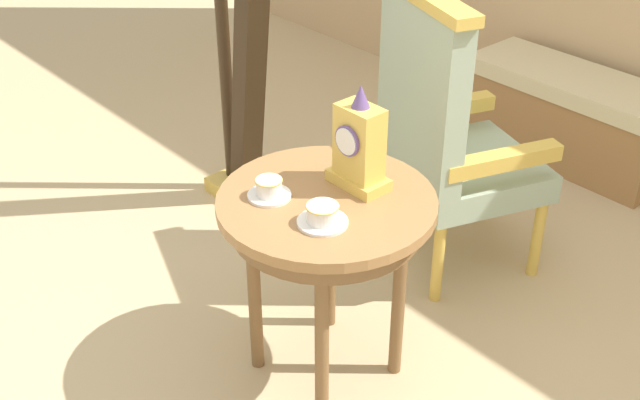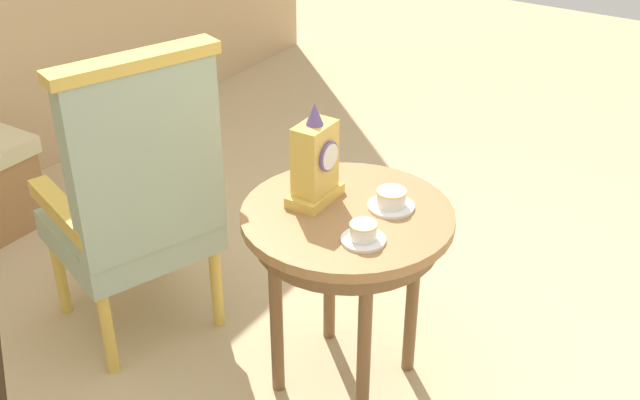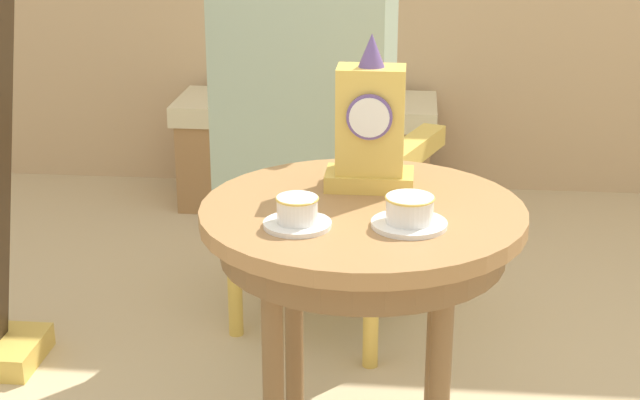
{
  "view_description": "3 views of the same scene",
  "coord_description": "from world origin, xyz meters",
  "px_view_note": "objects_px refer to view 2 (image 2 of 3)",
  "views": [
    {
      "loc": [
        1.64,
        -1.36,
        1.97
      ],
      "look_at": [
        0.0,
        0.09,
        0.62
      ],
      "focal_mm": 45.53,
      "sensor_mm": 36.0,
      "label": 1
    },
    {
      "loc": [
        -1.74,
        -1.03,
        1.95
      ],
      "look_at": [
        0.14,
        0.17,
        0.66
      ],
      "focal_mm": 44.2,
      "sensor_mm": 36.0,
      "label": 2
    },
    {
      "loc": [
        0.19,
        -1.83,
        1.37
      ],
      "look_at": [
        -0.0,
        0.06,
        0.69
      ],
      "focal_mm": 54.21,
      "sensor_mm": 36.0,
      "label": 3
    }
  ],
  "objects_px": {
    "side_table": "(347,234)",
    "mantel_clock": "(315,163)",
    "teacup_right": "(391,200)",
    "armchair": "(137,197)",
    "teacup_left": "(363,233)"
  },
  "relations": [
    {
      "from": "side_table",
      "to": "teacup_right",
      "type": "relative_size",
      "value": 4.61
    },
    {
      "from": "mantel_clock",
      "to": "armchair",
      "type": "xyz_separation_m",
      "value": [
        -0.18,
        0.63,
        -0.23
      ]
    },
    {
      "from": "teacup_right",
      "to": "mantel_clock",
      "type": "relative_size",
      "value": 0.44
    },
    {
      "from": "teacup_right",
      "to": "armchair",
      "type": "bearing_deg",
      "value": 107.26
    },
    {
      "from": "side_table",
      "to": "mantel_clock",
      "type": "relative_size",
      "value": 2.05
    },
    {
      "from": "side_table",
      "to": "armchair",
      "type": "distance_m",
      "value": 0.77
    },
    {
      "from": "armchair",
      "to": "side_table",
      "type": "bearing_deg",
      "value": -77.33
    },
    {
      "from": "armchair",
      "to": "teacup_right",
      "type": "bearing_deg",
      "value": -72.74
    },
    {
      "from": "teacup_right",
      "to": "side_table",
      "type": "bearing_deg",
      "value": 133.16
    },
    {
      "from": "mantel_clock",
      "to": "teacup_right",
      "type": "bearing_deg",
      "value": -68.45
    },
    {
      "from": "mantel_clock",
      "to": "teacup_left",
      "type": "bearing_deg",
      "value": -117.01
    },
    {
      "from": "side_table",
      "to": "teacup_left",
      "type": "height_order",
      "value": "teacup_left"
    },
    {
      "from": "side_table",
      "to": "mantel_clock",
      "type": "height_order",
      "value": "mantel_clock"
    },
    {
      "from": "side_table",
      "to": "teacup_left",
      "type": "xyz_separation_m",
      "value": [
        -0.12,
        -0.13,
        0.11
      ]
    },
    {
      "from": "side_table",
      "to": "mantel_clock",
      "type": "xyz_separation_m",
      "value": [
        0.01,
        0.12,
        0.22
      ]
    }
  ]
}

